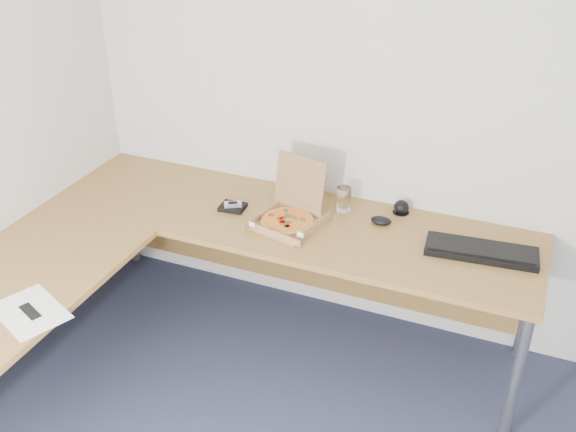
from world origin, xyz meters
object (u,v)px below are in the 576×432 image
at_px(desk, 190,253).
at_px(keyboard, 481,251).
at_px(pizza_box, 289,217).
at_px(drinking_glass, 344,199).
at_px(wallet, 233,207).

xyz_separation_m(desk, keyboard, (1.27, 0.46, 0.05)).
distance_m(pizza_box, drinking_glass, 0.32).
distance_m(keyboard, wallet, 1.25).
relative_size(keyboard, wallet, 3.97).
distance_m(desk, keyboard, 1.35).
xyz_separation_m(pizza_box, keyboard, (0.93, 0.08, -0.02)).
height_order(keyboard, wallet, keyboard).
height_order(pizza_box, wallet, pizza_box).
relative_size(pizza_box, wallet, 2.64).
height_order(drinking_glass, keyboard, drinking_glass).
bearing_deg(keyboard, drinking_glass, 162.45).
bearing_deg(pizza_box, drinking_glass, 62.37).
bearing_deg(keyboard, wallet, 177.10).
distance_m(desk, wallet, 0.41).
xyz_separation_m(drinking_glass, wallet, (-0.53, -0.21, -0.05)).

